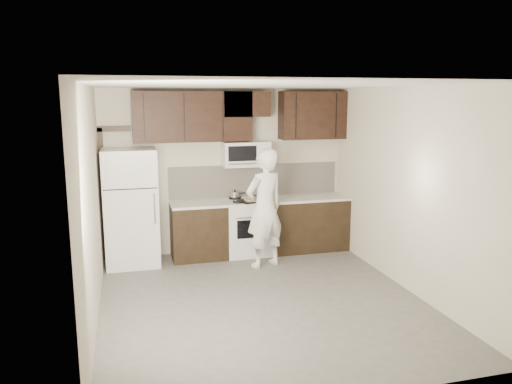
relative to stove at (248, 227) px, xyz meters
name	(u,v)px	position (x,y,z in m)	size (l,w,h in m)	color
floor	(262,300)	(-0.30, -1.94, -0.46)	(4.50, 4.50, 0.00)	#514E4C
back_wall	(226,171)	(-0.30, 0.31, 0.89)	(4.00, 4.00, 0.00)	#B8B19C
ceiling	(262,85)	(-0.30, -1.94, 2.24)	(4.50, 4.50, 0.00)	white
counter_run	(265,226)	(0.30, 0.00, 0.00)	(2.95, 0.64, 0.91)	black
stove	(248,227)	(0.00, 0.00, 0.00)	(0.76, 0.66, 0.94)	silver
backsplash	(255,180)	(0.20, 0.30, 0.72)	(2.90, 0.02, 0.54)	beige
upper_cabinets	(240,115)	(-0.09, 0.14, 1.82)	(3.48, 0.35, 0.78)	black
microwave	(246,154)	(0.00, 0.12, 1.19)	(0.76, 0.42, 0.40)	silver
refrigerator	(131,207)	(-1.85, -0.05, 0.44)	(0.80, 0.76, 1.80)	silver
door_trim	(105,183)	(-2.22, 0.27, 0.79)	(0.50, 0.08, 2.12)	black
saucepan	(235,195)	(-0.18, 0.15, 0.51)	(0.27, 0.16, 0.15)	silver
baking_tray	(253,201)	(0.05, -0.14, 0.46)	(0.42, 0.32, 0.02)	black
pizza	(253,199)	(0.05, -0.14, 0.48)	(0.29, 0.29, 0.02)	#C5B184
person	(265,208)	(0.10, -0.67, 0.45)	(0.66, 0.43, 1.82)	white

